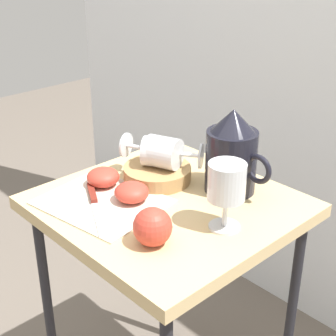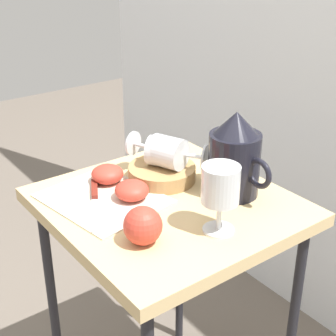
# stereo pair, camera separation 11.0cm
# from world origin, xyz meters

# --- Properties ---
(table) EXTENTS (0.52, 0.50, 0.68)m
(table) POSITION_xyz_m (0.00, 0.00, 0.61)
(table) COLOR tan
(table) RESTS_ON ground_plane
(linen_napkin) EXTENTS (0.28, 0.25, 0.00)m
(linen_napkin) POSITION_xyz_m (-0.09, -0.11, 0.68)
(linen_napkin) COLOR beige
(linen_napkin) RESTS_ON table
(basket_tray) EXTENTS (0.16, 0.16, 0.03)m
(basket_tray) POSITION_xyz_m (-0.09, 0.05, 0.70)
(basket_tray) COLOR #AD8451
(basket_tray) RESTS_ON table
(pitcher) EXTENTS (0.17, 0.12, 0.20)m
(pitcher) POSITION_xyz_m (0.06, 0.14, 0.76)
(pitcher) COLOR black
(pitcher) RESTS_ON table
(wine_glass_upright) EXTENTS (0.08, 0.08, 0.14)m
(wine_glass_upright) POSITION_xyz_m (0.16, 0.01, 0.78)
(wine_glass_upright) COLOR silver
(wine_glass_upright) RESTS_ON table
(wine_glass_tipped_near) EXTENTS (0.16, 0.11, 0.08)m
(wine_glass_tipped_near) POSITION_xyz_m (-0.08, 0.06, 0.76)
(wine_glass_tipped_near) COLOR silver
(wine_glass_tipped_near) RESTS_ON basket_tray
(wine_glass_tipped_far) EXTENTS (0.15, 0.13, 0.07)m
(wine_glass_tipped_far) POSITION_xyz_m (-0.09, 0.06, 0.75)
(wine_glass_tipped_far) COLOR silver
(wine_glass_tipped_far) RESTS_ON basket_tray
(apple_half_left) EXTENTS (0.08, 0.08, 0.04)m
(apple_half_left) POSITION_xyz_m (-0.15, -0.06, 0.71)
(apple_half_left) COLOR #CC3D2D
(apple_half_left) RESTS_ON linen_napkin
(apple_half_right) EXTENTS (0.08, 0.08, 0.04)m
(apple_half_right) POSITION_xyz_m (-0.05, -0.06, 0.71)
(apple_half_right) COLOR #CC3D2D
(apple_half_right) RESTS_ON linen_napkin
(apple_whole) EXTENTS (0.08, 0.08, 0.08)m
(apple_whole) POSITION_xyz_m (0.10, -0.14, 0.72)
(apple_whole) COLOR #CC3D2D
(apple_whole) RESTS_ON table
(knife) EXTENTS (0.20, 0.12, 0.01)m
(knife) POSITION_xyz_m (-0.10, -0.13, 0.69)
(knife) COLOR silver
(knife) RESTS_ON linen_napkin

